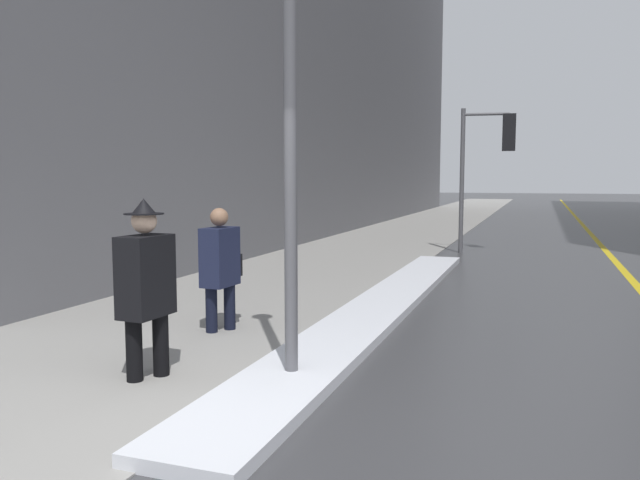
% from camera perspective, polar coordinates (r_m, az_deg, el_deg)
% --- Properties ---
extents(ground_plane, '(160.00, 160.00, 0.00)m').
position_cam_1_polar(ground_plane, '(4.86, -11.93, -17.11)').
color(ground_plane, '#38383A').
extents(sidewalk_slab, '(4.00, 80.00, 0.01)m').
position_cam_1_polar(sidewalk_slab, '(19.40, 6.41, 0.10)').
color(sidewalk_slab, gray).
rests_on(sidewalk_slab, ground).
extents(road_centre_stripe, '(0.16, 80.00, 0.00)m').
position_cam_1_polar(road_centre_stripe, '(18.97, 24.35, -0.51)').
color(road_centre_stripe, gold).
rests_on(road_centre_stripe, ground).
extents(snow_bank_curb, '(0.87, 10.90, 0.11)m').
position_cam_1_polar(snow_bank_curb, '(9.06, 5.71, -5.93)').
color(snow_bank_curb, silver).
rests_on(snow_bank_curb, ground).
extents(lamp_post, '(0.28, 0.28, 4.68)m').
position_cam_1_polar(lamp_post, '(5.68, -2.75, 15.27)').
color(lamp_post, '#515156').
rests_on(lamp_post, ground).
extents(traffic_light_near, '(1.31, 0.42, 3.59)m').
position_cam_1_polar(traffic_light_near, '(16.11, 15.39, 8.03)').
color(traffic_light_near, '#515156').
rests_on(traffic_light_near, ground).
extents(pedestrian_nearside, '(0.36, 0.54, 1.69)m').
position_cam_1_polar(pedestrian_nearside, '(5.97, -15.64, -3.69)').
color(pedestrian_nearside, black).
rests_on(pedestrian_nearside, ground).
extents(pedestrian_with_shoulder_bag, '(0.32, 0.71, 1.52)m').
position_cam_1_polar(pedestrian_with_shoulder_bag, '(7.67, -9.08, -2.14)').
color(pedestrian_with_shoulder_bag, black).
rests_on(pedestrian_with_shoulder_bag, ground).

